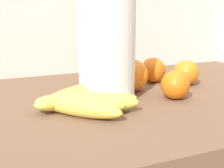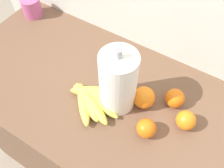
{
  "view_description": "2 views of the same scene",
  "coord_description": "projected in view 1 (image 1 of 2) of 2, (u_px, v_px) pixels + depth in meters",
  "views": [
    {
      "loc": [
        -0.54,
        -0.62,
        1.06
      ],
      "look_at": [
        -0.29,
        -0.02,
        0.9
      ],
      "focal_mm": 48.44,
      "sensor_mm": 36.0,
      "label": 1
    },
    {
      "loc": [
        -0.06,
        -0.41,
        1.63
      ],
      "look_at": [
        -0.34,
        0.03,
        0.9
      ],
      "focal_mm": 39.35,
      "sensor_mm": 36.0,
      "label": 2
    }
  ],
  "objects": [
    {
      "name": "orange_center",
      "position": [
        153.0,
        70.0,
        0.84
      ],
      "size": [
        0.07,
        0.07,
        0.07
      ],
      "primitive_type": "sphere",
      "color": "orange",
      "rests_on": "counter"
    },
    {
      "name": "orange_right",
      "position": [
        132.0,
        75.0,
        0.75
      ],
      "size": [
        0.08,
        0.08,
        0.08
      ],
      "primitive_type": "sphere",
      "color": "orange",
      "rests_on": "counter"
    },
    {
      "name": "wall_back",
      "position": [
        147.0,
        118.0,
        1.15
      ],
      "size": [
        2.37,
        0.06,
        1.3
      ],
      "primitive_type": "cube",
      "color": "silver",
      "rests_on": "ground"
    },
    {
      "name": "orange_far_right",
      "position": [
        175.0,
        85.0,
        0.69
      ],
      "size": [
        0.07,
        0.07,
        0.07
      ],
      "primitive_type": "sphere",
      "color": "orange",
      "rests_on": "counter"
    },
    {
      "name": "paper_towel_roll",
      "position": [
        107.0,
        47.0,
        0.66
      ],
      "size": [
        0.13,
        0.13,
        0.27
      ],
      "color": "white",
      "rests_on": "counter"
    },
    {
      "name": "banana_bunch",
      "position": [
        82.0,
        101.0,
        0.62
      ],
      "size": [
        0.22,
        0.22,
        0.04
      ],
      "color": "#E2C84C",
      "rests_on": "counter"
    },
    {
      "name": "orange_front",
      "position": [
        186.0,
        73.0,
        0.81
      ],
      "size": [
        0.07,
        0.07,
        0.07
      ],
      "primitive_type": "sphere",
      "color": "orange",
      "rests_on": "counter"
    }
  ]
}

